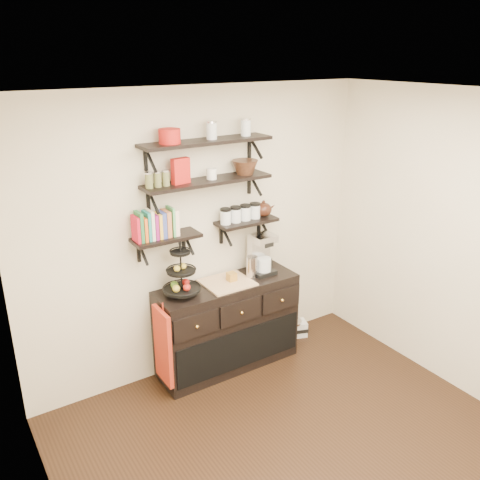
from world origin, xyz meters
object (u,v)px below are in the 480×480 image
object	(u,v)px
sideboard	(228,325)
fruit_stand	(182,278)
radio	(292,328)
coffee_maker	(261,254)

from	to	relation	value
sideboard	fruit_stand	size ratio (longest dim) A/B	2.83
fruit_stand	radio	size ratio (longest dim) A/B	1.41
radio	coffee_maker	bearing A→B (deg)	-154.02
sideboard	fruit_stand	distance (m)	0.78
radio	fruit_stand	bearing A→B (deg)	-157.33
fruit_stand	coffee_maker	size ratio (longest dim) A/B	1.21
fruit_stand	sideboard	bearing A→B (deg)	-0.42
sideboard	radio	size ratio (longest dim) A/B	4.00
fruit_stand	radio	bearing A→B (deg)	3.35
sideboard	radio	bearing A→B (deg)	5.37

